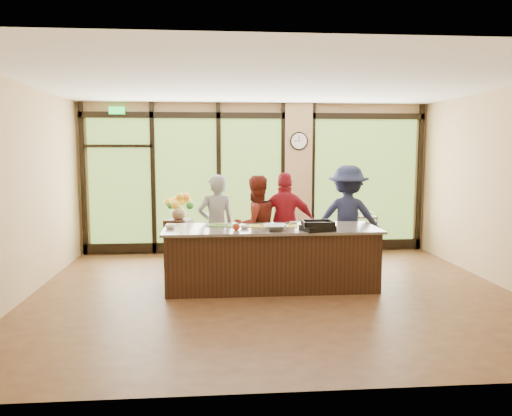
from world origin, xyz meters
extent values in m
plane|color=#4C2E1A|center=(0.00, 0.00, 0.00)|extent=(7.00, 7.00, 0.00)
plane|color=white|center=(0.00, 0.00, 3.00)|extent=(7.00, 7.00, 0.00)
plane|color=tan|center=(0.00, 3.00, 1.50)|extent=(7.00, 0.00, 7.00)
plane|color=tan|center=(-3.50, 0.00, 1.50)|extent=(0.00, 6.00, 6.00)
plane|color=tan|center=(3.50, 0.00, 1.50)|extent=(0.00, 6.00, 6.00)
cube|color=tan|center=(0.85, 2.94, 1.50)|extent=(0.55, 0.12, 3.00)
cube|color=black|center=(0.00, 2.95, 2.75)|extent=(6.90, 0.08, 0.12)
cube|color=black|center=(0.00, 2.95, 0.12)|extent=(6.90, 0.08, 0.20)
cube|color=#19D83F|center=(-2.70, 2.90, 2.83)|extent=(0.30, 0.04, 0.14)
cube|color=#3F6924|center=(-2.70, 2.97, 1.45)|extent=(1.20, 0.02, 2.50)
cube|color=#3F6924|center=(-1.40, 2.97, 1.45)|extent=(1.20, 0.02, 2.50)
cube|color=#3F6924|center=(-0.10, 2.97, 1.45)|extent=(1.20, 0.02, 2.50)
cube|color=#3F6924|center=(2.25, 2.97, 1.45)|extent=(2.10, 0.02, 2.50)
cube|color=black|center=(-3.40, 2.95, 1.50)|extent=(0.08, 0.08, 3.00)
cube|color=black|center=(-2.05, 2.95, 1.50)|extent=(0.08, 0.08, 3.00)
cube|color=black|center=(-0.75, 2.95, 1.50)|extent=(0.08, 0.08, 3.00)
cube|color=black|center=(0.55, 2.95, 1.50)|extent=(0.08, 0.08, 3.00)
cube|color=black|center=(1.15, 2.95, 1.50)|extent=(0.08, 0.08, 3.00)
cube|color=black|center=(3.40, 2.95, 1.50)|extent=(0.08, 0.08, 3.00)
cube|color=black|center=(0.00, 0.30, 0.44)|extent=(3.10, 1.00, 0.88)
cube|color=#6E645B|center=(0.00, 0.30, 0.90)|extent=(3.20, 1.10, 0.04)
cylinder|color=black|center=(0.85, 2.87, 2.25)|extent=(0.36, 0.04, 0.36)
cylinder|color=white|center=(0.85, 2.85, 2.25)|extent=(0.31, 0.01, 0.31)
cube|color=black|center=(0.85, 2.85, 2.30)|extent=(0.01, 0.00, 0.11)
cube|color=black|center=(0.80, 2.85, 2.25)|extent=(0.09, 0.00, 0.01)
imported|color=gray|center=(-0.82, 1.05, 0.84)|extent=(0.70, 0.55, 1.68)
imported|color=maroon|center=(-0.17, 1.04, 0.83)|extent=(0.99, 0.90, 1.66)
imported|color=maroon|center=(0.34, 1.12, 0.85)|extent=(1.04, 0.54, 1.71)
imported|color=#1C213D|center=(1.41, 1.17, 0.91)|extent=(1.32, 0.98, 1.82)
cube|color=black|center=(0.63, -0.07, 0.96)|extent=(0.52, 0.46, 0.08)
imported|color=silver|center=(0.02, 0.01, 0.96)|extent=(0.36, 0.36, 0.08)
cube|color=#43832F|center=(-0.72, 0.55, 0.93)|extent=(0.50, 0.42, 0.01)
cube|color=gold|center=(-0.16, 0.43, 0.93)|extent=(0.39, 0.31, 0.01)
cube|color=gold|center=(0.23, 0.41, 0.93)|extent=(0.41, 0.33, 0.01)
imported|color=silver|center=(-1.50, 0.32, 0.94)|extent=(0.20, 0.20, 0.05)
imported|color=silver|center=(-0.40, 0.24, 0.94)|extent=(0.17, 0.17, 0.04)
imported|color=silver|center=(0.40, 0.64, 0.94)|extent=(0.14, 0.14, 0.03)
imported|color=#AB2811|center=(-0.54, 0.08, 0.96)|extent=(0.12, 0.12, 0.08)
cube|color=black|center=(-1.49, 1.89, 0.42)|extent=(0.53, 0.53, 0.84)
imported|color=olive|center=(-1.49, 1.89, 0.98)|extent=(0.29, 0.29, 0.28)
cube|color=black|center=(2.05, 2.55, 0.16)|extent=(0.70, 0.52, 0.03)
cube|color=black|center=(2.05, 2.55, 0.76)|extent=(0.70, 0.52, 0.03)
cylinder|color=black|center=(1.76, 2.39, 0.40)|extent=(0.02, 0.02, 0.80)
cylinder|color=black|center=(2.33, 2.39, 0.40)|extent=(0.02, 0.02, 0.80)
cylinder|color=black|center=(1.76, 2.71, 0.40)|extent=(0.02, 0.02, 0.80)
cylinder|color=black|center=(2.33, 2.71, 0.40)|extent=(0.02, 0.02, 0.80)
imported|color=silver|center=(1.85, 2.55, 0.81)|extent=(0.11, 0.11, 0.08)
imported|color=silver|center=(1.98, 2.55, 0.81)|extent=(0.11, 0.11, 0.08)
imported|color=silver|center=(2.12, 2.55, 0.81)|extent=(0.11, 0.11, 0.08)
imported|color=silver|center=(2.24, 2.55, 0.81)|extent=(0.11, 0.11, 0.08)
camera|label=1|loc=(-0.85, -7.04, 2.08)|focal=35.00mm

